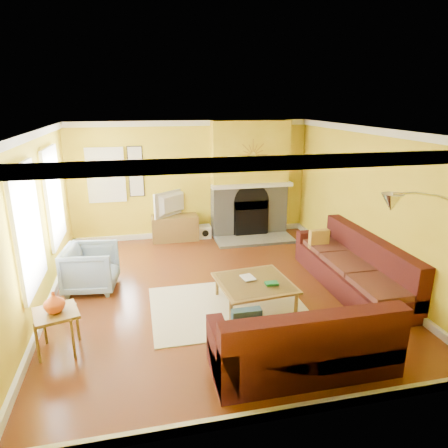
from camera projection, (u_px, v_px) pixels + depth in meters
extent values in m
cube|color=brown|center=(218.00, 290.00, 6.89)|extent=(5.50, 6.00, 0.02)
cube|color=white|center=(217.00, 129.00, 6.08)|extent=(5.50, 6.00, 0.02)
cube|color=yellow|center=(191.00, 180.00, 9.29)|extent=(5.50, 0.02, 2.70)
cube|color=yellow|center=(282.00, 303.00, 3.68)|extent=(5.50, 0.02, 2.70)
cube|color=yellow|center=(35.00, 226.00, 5.91)|extent=(0.02, 6.00, 2.70)
cube|color=yellow|center=(370.00, 206.00, 7.05)|extent=(0.02, 6.00, 2.70)
cube|color=white|center=(53.00, 196.00, 7.09)|extent=(0.06, 1.22, 1.72)
cube|color=white|center=(27.00, 228.00, 5.32)|extent=(0.06, 1.22, 1.72)
cube|color=white|center=(106.00, 175.00, 8.79)|extent=(0.82, 0.06, 1.22)
cube|color=white|center=(136.00, 172.00, 8.92)|extent=(0.34, 0.04, 1.14)
cube|color=white|center=(252.00, 186.00, 9.18)|extent=(1.92, 0.22, 0.08)
cube|color=gray|center=(255.00, 240.00, 9.25)|extent=(1.80, 0.70, 0.06)
cube|color=beige|center=(228.00, 307.00, 6.32)|extent=(2.40, 1.80, 0.02)
cube|color=olive|center=(175.00, 228.00, 9.27)|extent=(1.06, 0.48, 0.58)
imported|color=black|center=(174.00, 204.00, 9.10)|extent=(0.87, 0.73, 0.58)
cube|color=white|center=(204.00, 231.00, 9.48)|extent=(0.29, 0.29, 0.29)
imported|color=gray|center=(91.00, 268.00, 6.82)|extent=(0.96, 0.94, 0.78)
imported|color=#CF511E|center=(54.00, 302.00, 5.01)|extent=(0.34, 0.34, 0.28)
imported|color=white|center=(242.00, 279.00, 6.28)|extent=(0.23, 0.28, 0.02)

